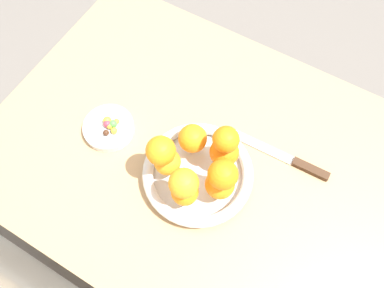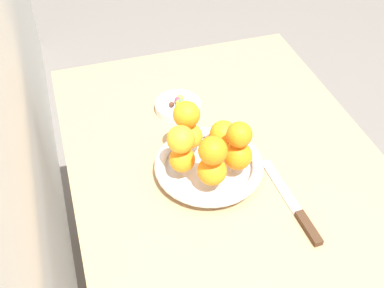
{
  "view_description": "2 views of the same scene",
  "coord_description": "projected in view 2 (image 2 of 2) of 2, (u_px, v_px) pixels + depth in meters",
  "views": [
    {
      "loc": [
        -0.14,
        0.33,
        1.58
      ],
      "look_at": [
        0.04,
        0.03,
        0.84
      ],
      "focal_mm": 35.0,
      "sensor_mm": 36.0,
      "label": 1
    },
    {
      "loc": [
        -0.74,
        0.33,
        1.58
      ],
      "look_at": [
        0.01,
        0.1,
        0.84
      ],
      "focal_mm": 45.0,
      "sensor_mm": 36.0,
      "label": 2
    }
  ],
  "objects": [
    {
      "name": "knife",
      "position": [
        295.0,
        207.0,
        1.07
      ],
      "size": [
        0.26,
        0.03,
        0.01
      ],
      "color": "#3F2819",
      "rests_on": "dining_table"
    },
    {
      "name": "orange_3",
      "position": [
        212.0,
        171.0,
        1.06
      ],
      "size": [
        0.07,
        0.07,
        0.07
      ],
      "primitive_type": "sphere",
      "color": "orange",
      "rests_on": "fruit_bowl"
    },
    {
      "name": "candy_ball_1",
      "position": [
        178.0,
        100.0,
        1.31
      ],
      "size": [
        0.02,
        0.02,
        0.02
      ],
      "primitive_type": "sphere",
      "color": "#C6384C",
      "rests_on": "candy_dish"
    },
    {
      "name": "candy_ball_7",
      "position": [
        180.0,
        98.0,
        1.32
      ],
      "size": [
        0.02,
        0.02,
        0.02
      ],
      "primitive_type": "sphere",
      "color": "gold",
      "rests_on": "candy_dish"
    },
    {
      "name": "candy_ball_3",
      "position": [
        178.0,
        101.0,
        1.31
      ],
      "size": [
        0.01,
        0.01,
        0.01
      ],
      "primitive_type": "sphere",
      "color": "#8C4C99",
      "rests_on": "candy_dish"
    },
    {
      "name": "orange_8",
      "position": [
        213.0,
        151.0,
        1.01
      ],
      "size": [
        0.06,
        0.06,
        0.06
      ],
      "primitive_type": "sphere",
      "color": "orange",
      "rests_on": "orange_3"
    },
    {
      "name": "candy_dish",
      "position": [
        178.0,
        106.0,
        1.32
      ],
      "size": [
        0.13,
        0.13,
        0.02
      ],
      "primitive_type": "cylinder",
      "color": "silver",
      "rests_on": "dining_table"
    },
    {
      "name": "fruit_bowl",
      "position": [
        209.0,
        166.0,
        1.14
      ],
      "size": [
        0.26,
        0.26,
        0.04
      ],
      "color": "silver",
      "rests_on": "dining_table"
    },
    {
      "name": "candy_ball_5",
      "position": [
        182.0,
        102.0,
        1.3
      ],
      "size": [
        0.02,
        0.02,
        0.02
      ],
      "primitive_type": "sphere",
      "color": "#4C9947",
      "rests_on": "candy_dish"
    },
    {
      "name": "orange_2",
      "position": [
        182.0,
        159.0,
        1.09
      ],
      "size": [
        0.06,
        0.06,
        0.06
      ],
      "primitive_type": "sphere",
      "color": "orange",
      "rests_on": "fruit_bowl"
    },
    {
      "name": "candy_ball_2",
      "position": [
        178.0,
        106.0,
        1.29
      ],
      "size": [
        0.02,
        0.02,
        0.02
      ],
      "primitive_type": "sphere",
      "color": "gold",
      "rests_on": "candy_dish"
    },
    {
      "name": "candy_ball_4",
      "position": [
        178.0,
        103.0,
        1.31
      ],
      "size": [
        0.02,
        0.02,
        0.02
      ],
      "primitive_type": "sphere",
      "color": "gold",
      "rests_on": "candy_dish"
    },
    {
      "name": "orange_7",
      "position": [
        241.0,
        134.0,
        1.05
      ],
      "size": [
        0.06,
        0.06,
        0.06
      ],
      "primitive_type": "sphere",
      "color": "orange",
      "rests_on": "orange_4"
    },
    {
      "name": "orange_6",
      "position": [
        181.0,
        140.0,
        1.05
      ],
      "size": [
        0.06,
        0.06,
        0.06
      ],
      "primitive_type": "sphere",
      "color": "orange",
      "rests_on": "orange_2"
    },
    {
      "name": "candy_ball_0",
      "position": [
        186.0,
        103.0,
        1.31
      ],
      "size": [
        0.01,
        0.01,
        0.01
      ],
      "primitive_type": "sphere",
      "color": "gold",
      "rests_on": "candy_dish"
    },
    {
      "name": "orange_0",
      "position": [
        223.0,
        134.0,
        1.15
      ],
      "size": [
        0.07,
        0.07,
        0.07
      ],
      "primitive_type": "sphere",
      "color": "orange",
      "rests_on": "fruit_bowl"
    },
    {
      "name": "orange_5",
      "position": [
        187.0,
        114.0,
        1.11
      ],
      "size": [
        0.06,
        0.06,
        0.06
      ],
      "primitive_type": "sphere",
      "color": "orange",
      "rests_on": "orange_1"
    },
    {
      "name": "dining_table",
      "position": [
        229.0,
        193.0,
        1.22
      ],
      "size": [
        1.1,
        0.76,
        0.74
      ],
      "color": "tan",
      "rests_on": "ground_plane"
    },
    {
      "name": "orange_1",
      "position": [
        190.0,
        136.0,
        1.15
      ],
      "size": [
        0.06,
        0.06,
        0.06
      ],
      "primitive_type": "sphere",
      "color": "orange",
      "rests_on": "fruit_bowl"
    },
    {
      "name": "candy_ball_6",
      "position": [
        172.0,
        105.0,
        1.3
      ],
      "size": [
        0.01,
        0.01,
        0.01
      ],
      "primitive_type": "sphere",
      "color": "#472819",
      "rests_on": "candy_dish"
    },
    {
      "name": "orange_4",
      "position": [
        238.0,
        155.0,
        1.09
      ],
      "size": [
        0.07,
        0.07,
        0.07
      ],
      "primitive_type": "sphere",
      "color": "orange",
      "rests_on": "fruit_bowl"
    }
  ]
}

